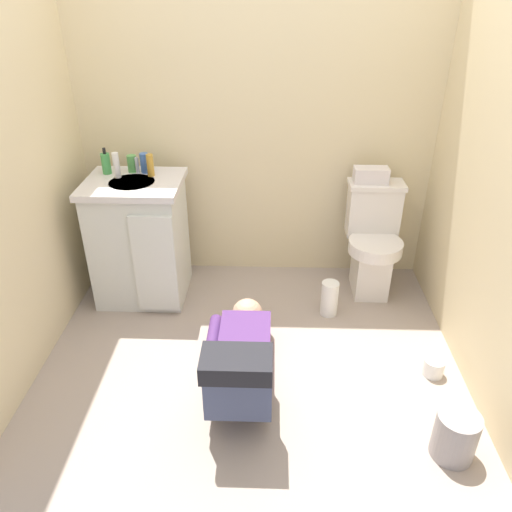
# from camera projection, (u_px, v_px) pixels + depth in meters

# --- Properties ---
(ground_plane) EXTENTS (2.84, 2.95, 0.04)m
(ground_plane) POSITION_uv_depth(u_px,v_px,m) (251.00, 355.00, 2.91)
(ground_plane) COLOR #A39284
(wall_back) EXTENTS (2.50, 0.08, 2.40)m
(wall_back) POSITION_uv_depth(u_px,v_px,m) (257.00, 103.00, 3.19)
(wall_back) COLOR beige
(wall_back) RESTS_ON ground_plane
(toilet) EXTENTS (0.36, 0.46, 0.75)m
(toilet) POSITION_uv_depth(u_px,v_px,m) (373.00, 241.00, 3.32)
(toilet) COLOR silver
(toilet) RESTS_ON ground_plane
(vanity_cabinet) EXTENTS (0.60, 0.53, 0.82)m
(vanity_cabinet) POSITION_uv_depth(u_px,v_px,m) (140.00, 239.00, 3.24)
(vanity_cabinet) COLOR silver
(vanity_cabinet) RESTS_ON ground_plane
(faucet) EXTENTS (0.02, 0.02, 0.10)m
(faucet) POSITION_uv_depth(u_px,v_px,m) (137.00, 165.00, 3.14)
(faucet) COLOR silver
(faucet) RESTS_ON vanity_cabinet
(person_plumber) EXTENTS (0.39, 1.06, 0.52)m
(person_plumber) POSITION_uv_depth(u_px,v_px,m) (241.00, 360.00, 2.59)
(person_plumber) COLOR #512D6B
(person_plumber) RESTS_ON ground_plane
(tissue_box) EXTENTS (0.22, 0.11, 0.10)m
(tissue_box) POSITION_uv_depth(u_px,v_px,m) (371.00, 175.00, 3.18)
(tissue_box) COLOR silver
(tissue_box) RESTS_ON toilet
(soap_dispenser) EXTENTS (0.06, 0.06, 0.17)m
(soap_dispenser) POSITION_uv_depth(u_px,v_px,m) (106.00, 163.00, 3.12)
(soap_dispenser) COLOR #439C4E
(soap_dispenser) RESTS_ON vanity_cabinet
(bottle_white) EXTENTS (0.04, 0.04, 0.16)m
(bottle_white) POSITION_uv_depth(u_px,v_px,m) (116.00, 165.00, 3.05)
(bottle_white) COLOR white
(bottle_white) RESTS_ON vanity_cabinet
(bottle_green) EXTENTS (0.06, 0.06, 0.11)m
(bottle_green) POSITION_uv_depth(u_px,v_px,m) (132.00, 164.00, 3.16)
(bottle_green) COLOR #519E4C
(bottle_green) RESTS_ON vanity_cabinet
(bottle_blue) EXTENTS (0.05, 0.05, 0.13)m
(bottle_blue) POSITION_uv_depth(u_px,v_px,m) (144.00, 163.00, 3.14)
(bottle_blue) COLOR #4069B5
(bottle_blue) RESTS_ON vanity_cabinet
(bottle_amber) EXTENTS (0.04, 0.04, 0.14)m
(bottle_amber) POSITION_uv_depth(u_px,v_px,m) (150.00, 165.00, 3.08)
(bottle_amber) COLOR #BF8A2F
(bottle_amber) RESTS_ON vanity_cabinet
(trash_can) EXTENTS (0.19, 0.19, 0.24)m
(trash_can) POSITION_uv_depth(u_px,v_px,m) (455.00, 435.00, 2.23)
(trash_can) COLOR gray
(trash_can) RESTS_ON ground_plane
(paper_towel_roll) EXTENTS (0.11, 0.11, 0.23)m
(paper_towel_roll) POSITION_uv_depth(u_px,v_px,m) (329.00, 298.00, 3.18)
(paper_towel_roll) COLOR white
(paper_towel_roll) RESTS_ON ground_plane
(toilet_paper_roll) EXTENTS (0.11, 0.11, 0.10)m
(toilet_paper_roll) POSITION_uv_depth(u_px,v_px,m) (434.00, 367.00, 2.72)
(toilet_paper_roll) COLOR white
(toilet_paper_roll) RESTS_ON ground_plane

